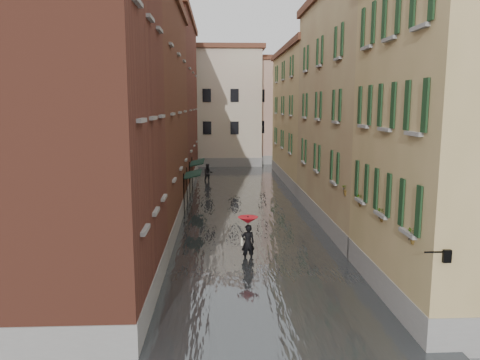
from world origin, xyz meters
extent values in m
plane|color=slate|center=(0.00, 0.00, 0.00)|extent=(120.00, 120.00, 0.00)
cube|color=#474C4F|center=(0.00, 13.00, 0.10)|extent=(10.00, 60.00, 0.20)
cube|color=brown|center=(-7.00, -2.00, 6.50)|extent=(6.00, 8.00, 13.00)
cube|color=#582E1B|center=(-7.00, 9.00, 6.25)|extent=(6.00, 14.00, 12.50)
cube|color=brown|center=(-7.00, 24.00, 7.00)|extent=(6.00, 16.00, 14.00)
cube|color=#A18D53|center=(7.00, -2.00, 5.75)|extent=(6.00, 8.00, 11.50)
cube|color=tan|center=(7.00, 9.00, 6.50)|extent=(6.00, 14.00, 13.00)
cube|color=#A18D53|center=(7.00, 24.00, 5.75)|extent=(6.00, 16.00, 11.50)
cube|color=beige|center=(-3.00, 38.00, 6.50)|extent=(12.00, 9.00, 13.00)
cube|color=tan|center=(6.00, 40.00, 6.00)|extent=(10.00, 9.00, 12.00)
cube|color=#142E23|center=(-3.45, 12.41, 2.55)|extent=(1.09, 2.84, 0.31)
cylinder|color=black|center=(-3.95, 10.99, 1.40)|extent=(0.06, 0.06, 2.80)
cylinder|color=black|center=(-3.95, 13.83, 1.40)|extent=(0.06, 0.06, 2.80)
cube|color=#142E23|center=(-3.45, 18.54, 2.55)|extent=(1.09, 3.34, 0.31)
cylinder|color=black|center=(-3.95, 16.87, 1.40)|extent=(0.06, 0.06, 2.80)
cylinder|color=black|center=(-3.95, 20.20, 1.40)|extent=(0.06, 0.06, 2.80)
cylinder|color=black|center=(4.05, -6.00, 3.10)|extent=(0.60, 0.05, 0.05)
cube|color=black|center=(4.35, -6.00, 3.00)|extent=(0.22, 0.22, 0.35)
cube|color=beige|center=(4.35, -6.00, 3.00)|extent=(0.14, 0.14, 0.24)
cube|color=#985631|center=(4.12, -4.63, 3.15)|extent=(0.22, 0.85, 0.18)
imported|color=#265926|center=(4.12, -4.63, 3.57)|extent=(0.59, 0.51, 0.66)
cube|color=#985631|center=(4.12, -1.95, 3.15)|extent=(0.22, 0.85, 0.18)
imported|color=#265926|center=(4.12, -1.95, 3.57)|extent=(0.59, 0.51, 0.66)
cube|color=#985631|center=(4.12, 0.59, 3.15)|extent=(0.22, 0.85, 0.18)
imported|color=#265926|center=(4.12, 0.59, 3.57)|extent=(0.59, 0.51, 0.66)
cube|color=#985631|center=(4.12, 2.83, 3.15)|extent=(0.22, 0.85, 0.18)
imported|color=#265926|center=(4.12, 2.83, 3.57)|extent=(0.59, 0.51, 0.66)
imported|color=black|center=(-0.47, 2.45, 0.86)|extent=(0.70, 0.53, 1.71)
cube|color=beige|center=(-0.75, 2.50, 0.95)|extent=(0.08, 0.30, 0.38)
cylinder|color=black|center=(-0.47, 2.45, 1.35)|extent=(0.02, 0.02, 1.00)
cone|color=red|center=(-0.47, 2.45, 1.92)|extent=(0.93, 0.93, 0.28)
imported|color=black|center=(-2.74, 24.10, 0.87)|extent=(0.95, 0.80, 1.75)
camera|label=1|loc=(-1.76, -17.84, 7.02)|focal=35.00mm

